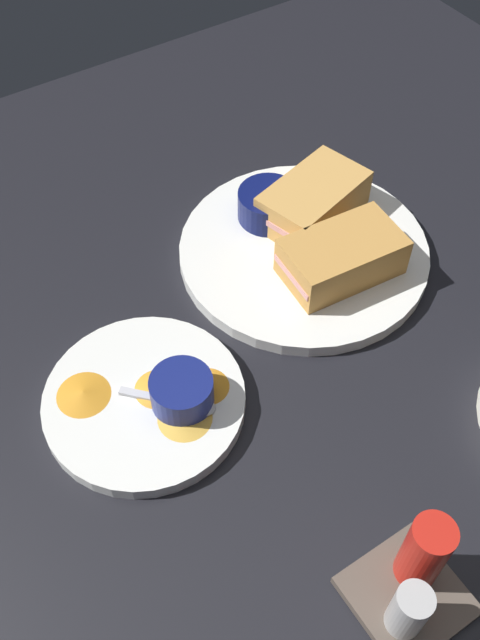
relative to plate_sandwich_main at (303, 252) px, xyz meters
The scene contains 11 objects.
ground_plane 5.74cm from the plate_sandwich_main, 91.28° to the left, with size 110.00×110.00×3.00cm, color black.
plate_sandwich_main is the anchor object (origin of this frame).
sandwich_half_near 6.41cm from the plate_sandwich_main, 103.36° to the left, with size 13.78×8.63×4.80cm.
sandwich_half_far 6.41cm from the plate_sandwich_main, 136.64° to the right, with size 14.64×10.78×4.80cm.
ramekin_dark_sauce 7.14cm from the plate_sandwich_main, 85.64° to the right, with size 7.38×7.38×3.68cm.
spoon_by_dark_ramekin 1.55cm from the plate_sandwich_main, 53.15° to the right, with size 2.26×9.88×0.80cm.
plate_chips_companion 26.56cm from the plate_sandwich_main, 17.58° to the left, with size 20.22×20.22×1.60cm, color white.
ramekin_light_gravy 24.80cm from the plate_sandwich_main, 25.33° to the left, with size 6.23×6.23×3.44cm.
spoon_by_gravy_ramekin 24.96cm from the plate_sandwich_main, 26.86° to the left, with size 7.87×8.17×0.80cm.
plantain_chip_scatter 25.65cm from the plate_sandwich_main, 19.82° to the left, with size 17.62×14.28×0.60cm.
condiment_caddy 39.60cm from the plate_sandwich_main, 67.07° to the left, with size 9.00×9.00×9.50cm.
Camera 1 is at (37.58, 39.20, 61.34)cm, focal length 39.70 mm.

